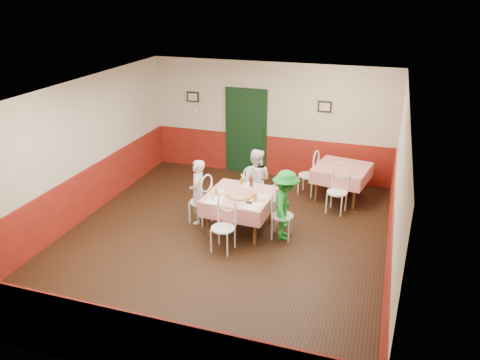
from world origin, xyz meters
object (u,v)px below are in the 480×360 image
(glass_b, at_px, (255,198))
(glass_c, at_px, (242,182))
(second_table, at_px, (341,182))
(beer_bottle, at_px, (251,181))
(chair_second_a, at_px, (308,175))
(diner_left, at_px, (198,192))
(chair_near, at_px, (223,228))
(chair_right, at_px, (282,216))
(diner_right, at_px, (285,205))
(main_table, at_px, (240,212))
(wallet, at_px, (249,203))
(chair_far, at_px, (255,192))
(diner_far, at_px, (256,181))
(glass_a, at_px, (216,192))
(chair_second_b, at_px, (337,192))
(chair_left, at_px, (200,202))
(pizza, at_px, (240,195))

(glass_b, relative_size, glass_c, 1.09)
(second_table, height_order, beer_bottle, beer_bottle)
(second_table, relative_size, glass_b, 7.83)
(chair_second_a, height_order, diner_left, diner_left)
(diner_left, bearing_deg, chair_near, 31.82)
(chair_right, relative_size, chair_second_a, 1.00)
(diner_right, bearing_deg, main_table, 76.43)
(wallet, bearing_deg, beer_bottle, 107.00)
(diner_left, distance_m, diner_right, 1.80)
(chair_far, height_order, diner_far, diner_far)
(chair_far, bearing_deg, second_table, -137.38)
(chair_right, bearing_deg, main_table, 84.01)
(chair_right, relative_size, glass_c, 6.89)
(chair_far, xyz_separation_m, glass_b, (0.32, -1.07, 0.38))
(second_table, xyz_separation_m, chair_right, (-0.85, -2.14, 0.08))
(chair_near, bearing_deg, diner_left, 139.64)
(glass_a, distance_m, diner_right, 1.33)
(chair_right, distance_m, wallet, 0.71)
(chair_second_a, distance_m, wallet, 2.53)
(diner_left, bearing_deg, chair_second_b, 104.81)
(glass_b, distance_m, glass_c, 0.80)
(second_table, height_order, chair_second_a, chair_second_a)
(chair_far, relative_size, glass_b, 6.29)
(chair_left, xyz_separation_m, pizza, (0.87, -0.12, 0.33))
(chair_left, distance_m, chair_second_a, 2.72)
(glass_c, xyz_separation_m, diner_left, (-0.80, -0.38, -0.16))
(chair_near, xyz_separation_m, glass_c, (-0.05, 1.28, 0.38))
(chair_far, relative_size, diner_right, 0.66)
(chair_left, relative_size, glass_b, 6.29)
(chair_second_a, xyz_separation_m, diner_far, (-0.90, -1.19, 0.24))
(chair_left, distance_m, diner_right, 1.76)
(wallet, bearing_deg, pizza, 138.66)
(pizza, bearing_deg, chair_near, -94.77)
(pizza, relative_size, glass_a, 3.96)
(chair_second_a, bearing_deg, chair_left, -30.61)
(main_table, bearing_deg, chair_near, -93.12)
(main_table, distance_m, beer_bottle, 0.65)
(chair_far, distance_m, chair_near, 1.70)
(diner_far, bearing_deg, wallet, 100.87)
(main_table, relative_size, pizza, 2.44)
(chair_left, xyz_separation_m, diner_right, (1.75, -0.10, 0.23))
(chair_second_b, xyz_separation_m, diner_left, (-2.59, -1.29, 0.21))
(chair_second_a, height_order, beer_bottle, beer_bottle)
(pizza, distance_m, glass_b, 0.38)
(chair_second_a, height_order, pizza, chair_second_a)
(main_table, relative_size, glass_c, 9.34)
(chair_second_b, bearing_deg, chair_near, -117.84)
(chair_second_a, height_order, glass_c, chair_second_a)
(beer_bottle, xyz_separation_m, wallet, (0.18, -0.74, -0.10))
(chair_right, height_order, pizza, chair_right)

